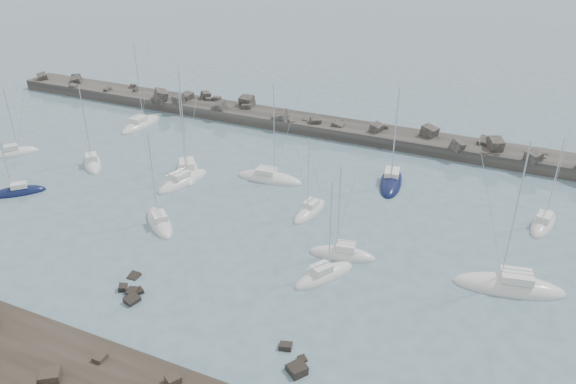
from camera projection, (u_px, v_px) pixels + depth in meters
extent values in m
plane|color=slate|center=(218.00, 253.00, 61.27)|extent=(400.00, 400.00, 0.00)
cube|color=black|center=(173.00, 379.00, 44.39)|extent=(1.43, 1.45, 0.63)
cube|color=black|center=(100.00, 357.00, 46.65)|extent=(0.93, 1.05, 0.37)
cube|color=black|center=(50.00, 377.00, 44.40)|extent=(2.08, 2.04, 0.97)
cube|color=black|center=(130.00, 291.00, 54.98)|extent=(0.76, 0.75, 0.71)
cube|color=black|center=(134.00, 277.00, 57.49)|extent=(1.14, 1.27, 0.89)
cube|color=black|center=(123.00, 288.00, 55.42)|extent=(1.31, 1.15, 1.09)
cube|color=black|center=(133.00, 294.00, 54.82)|extent=(1.26, 1.39, 1.16)
cube|color=black|center=(139.00, 292.00, 55.04)|extent=(1.06, 1.10, 0.78)
cube|color=black|center=(132.00, 301.00, 53.84)|extent=(1.59, 1.67, 1.14)
cube|color=black|center=(297.00, 369.00, 45.99)|extent=(1.94, 1.99, 0.99)
cube|color=black|center=(302.00, 360.00, 47.22)|extent=(1.03, 1.05, 0.69)
cube|color=black|center=(286.00, 347.00, 48.39)|extent=(1.34, 1.28, 0.81)
cube|color=black|center=(298.00, 371.00, 46.02)|extent=(1.64, 1.57, 1.10)
cube|color=black|center=(297.00, 373.00, 45.95)|extent=(2.17, 2.13, 1.49)
cube|color=#312E2B|center=(295.00, 126.00, 94.50)|extent=(115.00, 6.00, 3.20)
cube|color=#312E2B|center=(338.00, 123.00, 91.88)|extent=(1.82, 1.52, 1.37)
cube|color=#312E2B|center=(161.00, 96.00, 100.86)|extent=(3.68, 3.48, 2.75)
cube|color=#312E2B|center=(438.00, 140.00, 86.08)|extent=(1.24, 1.38, 1.04)
cube|color=#312E2B|center=(208.00, 99.00, 101.24)|extent=(1.48, 1.36, 0.76)
cube|color=#312E2B|center=(77.00, 81.00, 110.89)|extent=(2.59, 2.84, 2.61)
cube|color=#312E2B|center=(133.00, 87.00, 108.03)|extent=(1.79, 2.02, 1.53)
cube|color=#312E2B|center=(291.00, 122.00, 91.93)|extent=(1.66, 1.52, 1.27)
cube|color=#312E2B|center=(281.00, 117.00, 92.93)|extent=(2.62, 3.01, 2.70)
cube|color=#312E2B|center=(110.00, 93.00, 105.84)|extent=(1.58, 1.43, 0.90)
cube|color=#312E2B|center=(306.00, 120.00, 92.59)|extent=(1.27, 1.27, 1.08)
cube|color=#312E2B|center=(533.00, 157.00, 78.18)|extent=(2.71, 2.82, 1.99)
cube|color=#312E2B|center=(549.00, 157.00, 80.08)|extent=(1.43, 1.38, 0.98)
cube|color=#312E2B|center=(136.00, 90.00, 105.95)|extent=(1.41, 1.18, 1.29)
cube|color=#312E2B|center=(485.00, 142.00, 83.51)|extent=(1.98, 2.30, 1.70)
cube|color=#312E2B|center=(492.00, 144.00, 83.09)|extent=(2.45, 2.20, 2.00)
cube|color=#312E2B|center=(78.00, 84.00, 110.95)|extent=(1.76, 1.70, 1.05)
cube|color=#312E2B|center=(217.00, 99.00, 101.21)|extent=(1.42, 1.15, 0.85)
cube|color=#312E2B|center=(73.00, 86.00, 108.41)|extent=(1.73, 1.56, 1.13)
cube|color=#312E2B|center=(108.00, 90.00, 106.17)|extent=(1.20, 1.50, 1.12)
cube|color=#312E2B|center=(76.00, 77.00, 113.77)|extent=(1.79, 1.91, 1.65)
cube|color=#312E2B|center=(206.00, 96.00, 102.10)|extent=(2.44, 2.26, 1.96)
cube|color=#312E2B|center=(220.00, 107.00, 96.83)|extent=(2.23, 2.29, 2.38)
cube|color=#312E2B|center=(187.00, 98.00, 101.91)|extent=(2.13, 2.59, 2.04)
cube|color=#312E2B|center=(316.00, 121.00, 91.24)|extent=(2.40, 2.42, 1.75)
cube|color=#312E2B|center=(496.00, 145.00, 81.37)|extent=(2.71, 3.02, 2.25)
cube|color=#312E2B|center=(487.00, 140.00, 84.24)|extent=(1.35, 1.13, 0.97)
cube|color=#312E2B|center=(159.00, 99.00, 101.95)|extent=(1.88, 1.96, 1.40)
cube|color=#312E2B|center=(429.00, 132.00, 86.10)|extent=(3.03, 2.64, 2.24)
cube|color=#312E2B|center=(247.00, 102.00, 98.45)|extent=(2.46, 2.32, 2.33)
cube|color=#312E2B|center=(338.00, 126.00, 90.19)|extent=(2.04, 1.61, 1.68)
cube|color=#312E2B|center=(247.00, 108.00, 97.65)|extent=(2.06, 1.97, 1.74)
cube|color=#312E2B|center=(385.00, 129.00, 89.26)|extent=(1.53, 1.36, 1.46)
cube|color=#312E2B|center=(376.00, 128.00, 87.83)|extent=(2.24, 2.33, 1.83)
cube|color=#312E2B|center=(485.00, 155.00, 80.83)|extent=(1.89, 2.04, 1.27)
cube|color=#312E2B|center=(43.00, 77.00, 112.63)|extent=(2.54, 2.71, 2.08)
cube|color=#312E2B|center=(155.00, 100.00, 101.68)|extent=(2.17, 2.13, 1.12)
cube|color=#312E2B|center=(161.00, 100.00, 100.87)|extent=(1.89, 1.90, 1.80)
cube|color=#312E2B|center=(496.00, 156.00, 80.26)|extent=(1.34, 1.35, 1.32)
cube|color=#312E2B|center=(541.00, 159.00, 79.24)|extent=(1.42, 1.38, 0.83)
cube|color=#312E2B|center=(178.00, 100.00, 99.40)|extent=(1.69, 2.34, 2.30)
cube|color=#312E2B|center=(458.00, 146.00, 81.79)|extent=(2.58, 2.21, 2.15)
ellipsoid|color=silver|center=(15.00, 154.00, 84.54)|extent=(5.75, 6.67, 1.97)
cube|color=white|center=(11.00, 147.00, 83.84)|extent=(2.23, 2.33, 0.70)
cylinder|color=silver|center=(11.00, 120.00, 82.24)|extent=(0.12, 0.12, 9.14)
cylinder|color=silver|center=(7.00, 144.00, 83.33)|extent=(1.71, 2.22, 0.10)
ellipsoid|color=silver|center=(141.00, 125.00, 95.07)|extent=(3.16, 9.51, 2.28)
cube|color=white|center=(138.00, 119.00, 94.08)|extent=(1.97, 2.69, 0.69)
cylinder|color=silver|center=(139.00, 82.00, 92.24)|extent=(0.12, 0.12, 12.74)
cylinder|color=silver|center=(135.00, 117.00, 93.25)|extent=(0.19, 3.78, 0.10)
ellipsoid|color=#0E163B|center=(18.00, 193.00, 73.44)|extent=(6.52, 6.39, 1.89)
cube|color=white|center=(19.00, 185.00, 73.02)|extent=(2.38, 2.36, 0.64)
cylinder|color=silver|center=(3.00, 155.00, 70.70)|extent=(0.11, 0.11, 9.41)
cylinder|color=silver|center=(22.00, 180.00, 72.89)|extent=(2.07, 2.00, 0.09)
ellipsoid|color=silver|center=(183.00, 182.00, 76.21)|extent=(4.57, 9.06, 2.25)
cube|color=white|center=(180.00, 175.00, 75.29)|extent=(2.25, 2.76, 0.73)
cylinder|color=silver|center=(182.00, 134.00, 73.51)|extent=(0.12, 0.12, 11.71)
cylinder|color=silver|center=(176.00, 172.00, 74.54)|extent=(0.88, 3.41, 0.10)
ellipsoid|color=silver|center=(270.00, 179.00, 77.05)|extent=(9.54, 3.65, 2.17)
cube|color=white|center=(266.00, 171.00, 76.61)|extent=(2.76, 2.09, 0.63)
cylinder|color=silver|center=(274.00, 131.00, 73.45)|extent=(0.11, 0.11, 12.60)
cylinder|color=silver|center=(262.00, 166.00, 76.53)|extent=(3.73, 0.40, 0.09)
ellipsoid|color=silver|center=(160.00, 223.00, 66.65)|extent=(7.39, 6.80, 2.04)
cube|color=white|center=(159.00, 216.00, 65.78)|extent=(2.64, 2.58, 0.67)
cylinder|color=silver|center=(153.00, 176.00, 64.31)|extent=(0.12, 0.12, 10.38)
cylinder|color=silver|center=(160.00, 214.00, 65.06)|extent=(2.40, 2.07, 0.10)
ellipsoid|color=silver|center=(310.00, 212.00, 69.03)|extent=(3.00, 7.06, 1.85)
cube|color=white|center=(311.00, 203.00, 68.77)|extent=(1.62, 2.08, 0.62)
cylinder|color=silver|center=(308.00, 174.00, 66.08)|extent=(0.11, 0.11, 9.24)
cylinder|color=silver|center=(313.00, 197.00, 68.86)|extent=(0.45, 2.73, 0.09)
ellipsoid|color=silver|center=(324.00, 276.00, 57.38)|extent=(5.68, 7.43, 1.97)
cube|color=white|center=(321.00, 268.00, 56.65)|extent=(2.31, 2.51, 0.66)
cylinder|color=silver|center=(330.00, 227.00, 54.97)|extent=(0.11, 0.11, 9.86)
cylinder|color=silver|center=(318.00, 265.00, 56.10)|extent=(1.58, 2.56, 0.09)
ellipsoid|color=#0E163B|center=(391.00, 183.00, 76.05)|extent=(4.43, 9.67, 2.33)
cube|color=white|center=(392.00, 172.00, 75.81)|extent=(2.29, 2.89, 0.73)
cylinder|color=silver|center=(395.00, 135.00, 72.00)|extent=(0.13, 0.13, 12.57)
cylinder|color=silver|center=(393.00, 166.00, 76.05)|extent=(0.74, 3.69, 0.10)
ellipsoid|color=silver|center=(342.00, 256.00, 60.71)|extent=(7.50, 3.55, 2.06)
cube|color=white|center=(346.00, 246.00, 60.06)|extent=(2.26, 1.81, 0.72)
cylinder|color=silver|center=(339.00, 209.00, 58.14)|extent=(0.12, 0.12, 9.73)
cylinder|color=silver|center=(351.00, 242.00, 59.64)|extent=(2.85, 0.64, 0.10)
ellipsoid|color=silver|center=(543.00, 224.00, 66.48)|extent=(3.64, 7.73, 2.04)
cube|color=white|center=(544.00, 217.00, 65.64)|extent=(1.86, 2.32, 0.69)
cylinder|color=silver|center=(555.00, 178.00, 64.15)|extent=(0.12, 0.12, 10.04)
cylinder|color=silver|center=(545.00, 214.00, 64.97)|extent=(0.65, 2.94, 0.10)
ellipsoid|color=silver|center=(508.00, 288.00, 55.75)|extent=(11.21, 5.40, 2.59)
cube|color=white|center=(517.00, 276.00, 54.94)|extent=(3.38, 2.72, 0.79)
cylinder|color=silver|center=(515.00, 214.00, 52.00)|extent=(0.13, 0.13, 14.53)
cylinder|color=silver|center=(526.00, 271.00, 54.45)|extent=(4.24, 0.96, 0.11)
ellipsoid|color=silver|center=(188.00, 171.00, 79.25)|extent=(8.01, 9.67, 2.48)
cube|color=white|center=(187.00, 163.00, 78.15)|extent=(3.15, 3.34, 0.80)
cylinder|color=silver|center=(183.00, 119.00, 76.37)|extent=(0.14, 0.14, 13.08)
cylinder|color=silver|center=(187.00, 161.00, 77.22)|extent=(2.31, 3.24, 0.11)
ellipsoid|color=silver|center=(93.00, 164.00, 81.39)|extent=(6.95, 6.94, 2.18)
cube|color=white|center=(91.00, 157.00, 80.47)|extent=(2.55, 2.55, 0.77)
cylinder|color=silver|center=(85.00, 124.00, 79.09)|extent=(0.13, 0.13, 10.12)
cylinder|color=silver|center=(91.00, 154.00, 79.70)|extent=(2.20, 2.19, 0.11)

